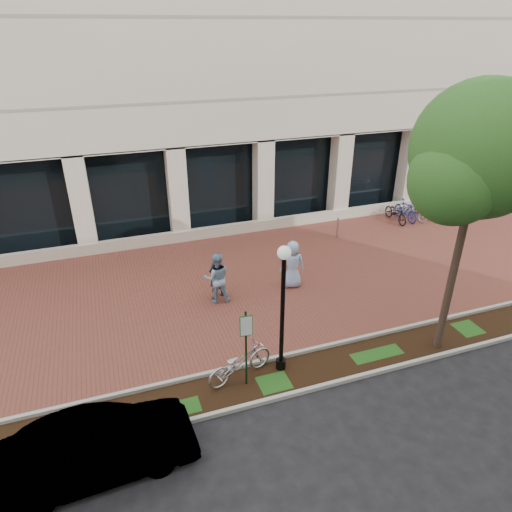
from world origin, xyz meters
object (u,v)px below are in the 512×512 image
object	(u,v)px
street_tree	(480,158)
bollard	(338,227)
parking_sign	(246,339)
locked_bicycle	(240,362)
pedestrian_mid	(217,278)
bike_rack_cluster	(415,210)
lamppost	(283,303)
pedestrian_left	(217,276)
sedan_near_curb	(98,448)
pedestrian_right	(292,264)

from	to	relation	value
street_tree	bollard	world-z (taller)	street_tree
parking_sign	locked_bicycle	bearing A→B (deg)	112.19
parking_sign	street_tree	distance (m)	7.41
pedestrian_mid	bike_rack_cluster	distance (m)	12.05
pedestrian_mid	bollard	bearing A→B (deg)	-143.09
parking_sign	street_tree	xyz separation A→B (m)	(6.04, -0.34, 4.28)
street_tree	locked_bicycle	size ratio (longest dim) A/B	3.80
parking_sign	lamppost	size ratio (longest dim) A/B	0.61
lamppost	pedestrian_left	world-z (taller)	lamppost
bollard	bike_rack_cluster	bearing A→B (deg)	9.12
street_tree	sedan_near_curb	bearing A→B (deg)	-173.27
bollard	pedestrian_left	bearing A→B (deg)	-154.16
bollard	bike_rack_cluster	world-z (taller)	bike_rack_cluster
sedan_near_curb	pedestrian_right	bearing A→B (deg)	-53.47
pedestrian_left	pedestrian_right	world-z (taller)	pedestrian_right
parking_sign	pedestrian_left	xyz separation A→B (m)	(0.41, 4.55, -0.62)
lamppost	street_tree	xyz separation A→B (m)	(4.92, -0.63, 3.60)
lamppost	parking_sign	bearing A→B (deg)	-165.58
street_tree	pedestrian_mid	distance (m)	8.82
lamppost	sedan_near_curb	xyz separation A→B (m)	(-4.96, -1.80, -1.51)
parking_sign	pedestrian_right	size ratio (longest dim) A/B	1.30
locked_bicycle	bike_rack_cluster	bearing A→B (deg)	-72.76
pedestrian_mid	parking_sign	bearing A→B (deg)	94.97
pedestrian_right	locked_bicycle	bearing A→B (deg)	61.03
pedestrian_mid	bollard	size ratio (longest dim) A/B	1.84
street_tree	pedestrian_mid	world-z (taller)	street_tree
parking_sign	bollard	xyz separation A→B (m)	(6.91, 7.70, -0.99)
pedestrian_mid	pedestrian_right	distance (m)	2.88
parking_sign	pedestrian_left	distance (m)	4.61
bike_rack_cluster	parking_sign	bearing A→B (deg)	-149.17
bollard	lamppost	bearing A→B (deg)	-127.99
pedestrian_left	sedan_near_curb	xyz separation A→B (m)	(-4.25, -6.06, -0.21)
lamppost	pedestrian_left	distance (m)	4.51
pedestrian_right	bike_rack_cluster	xyz separation A→B (m)	(8.43, 4.06, -0.42)
pedestrian_left	pedestrian_mid	xyz separation A→B (m)	(-0.05, -0.22, 0.04)
parking_sign	bike_rack_cluster	size ratio (longest dim) A/B	0.79
lamppost	bike_rack_cluster	size ratio (longest dim) A/B	1.29
lamppost	locked_bicycle	xyz separation A→B (m)	(-1.21, 0.02, -1.66)
street_tree	bike_rack_cluster	xyz separation A→B (m)	(5.63, 8.80, -5.30)
pedestrian_left	street_tree	bearing A→B (deg)	115.27
locked_bicycle	pedestrian_mid	size ratio (longest dim) A/B	1.10
bike_rack_cluster	sedan_near_curb	distance (m)	18.44
bike_rack_cluster	street_tree	bearing A→B (deg)	-127.70
locked_bicycle	pedestrian_left	distance (m)	4.29
pedestrian_mid	street_tree	bearing A→B (deg)	150.29
pedestrian_left	pedestrian_right	xyz separation A→B (m)	(2.83, -0.15, 0.02)
lamppost	pedestrian_left	xyz separation A→B (m)	(-0.71, 4.26, -1.30)
parking_sign	pedestrian_mid	bearing A→B (deg)	90.76
lamppost	bike_rack_cluster	distance (m)	13.45
street_tree	sedan_near_curb	xyz separation A→B (m)	(-9.88, -1.17, -5.11)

